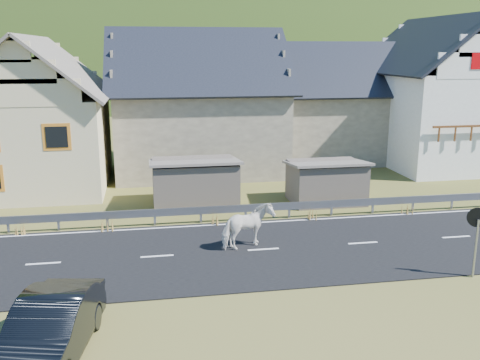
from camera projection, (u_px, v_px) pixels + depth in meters
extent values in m
plane|color=#444B17|center=(263.00, 250.00, 20.30)|extent=(160.00, 160.00, 0.00)
cube|color=black|center=(263.00, 250.00, 20.30)|extent=(60.00, 7.00, 0.04)
cube|color=silver|center=(263.00, 249.00, 20.29)|extent=(60.00, 6.60, 0.01)
cube|color=#93969B|center=(246.00, 208.00, 23.68)|extent=(28.00, 0.08, 0.34)
cube|color=#93969B|center=(8.00, 225.00, 22.08)|extent=(0.10, 0.06, 0.70)
cube|color=#93969B|center=(58.00, 223.00, 22.42)|extent=(0.10, 0.06, 0.70)
cube|color=#93969B|center=(107.00, 220.00, 22.75)|extent=(0.10, 0.06, 0.70)
cube|color=#93969B|center=(155.00, 218.00, 23.09)|extent=(0.10, 0.06, 0.70)
cube|color=#93969B|center=(201.00, 215.00, 23.42)|extent=(0.10, 0.06, 0.70)
cube|color=#93969B|center=(246.00, 213.00, 23.76)|extent=(0.10, 0.06, 0.70)
cube|color=#93969B|center=(289.00, 211.00, 24.09)|extent=(0.10, 0.06, 0.70)
cube|color=#93969B|center=(331.00, 209.00, 24.43)|extent=(0.10, 0.06, 0.70)
cube|color=#93969B|center=(373.00, 206.00, 24.77)|extent=(0.10, 0.06, 0.70)
cube|color=#93969B|center=(413.00, 204.00, 25.10)|extent=(0.10, 0.06, 0.70)
cube|color=#93969B|center=(452.00, 202.00, 25.44)|extent=(0.10, 0.06, 0.70)
cube|color=#6B5F53|center=(195.00, 183.00, 25.92)|extent=(4.30, 3.30, 2.40)
cube|color=#6B5F53|center=(326.00, 182.00, 26.56)|extent=(3.80, 2.90, 2.20)
cube|color=beige|center=(41.00, 141.00, 29.51)|extent=(7.00, 9.00, 5.00)
cube|color=orange|center=(57.00, 137.00, 25.26)|extent=(1.30, 0.12, 1.30)
cube|color=#A0977F|center=(1.00, 65.00, 29.64)|extent=(0.70, 0.70, 2.40)
cube|color=#A0977F|center=(198.00, 129.00, 33.89)|extent=(10.00, 9.00, 5.00)
cube|color=#A0977F|center=(337.00, 124.00, 37.53)|extent=(9.00, 8.00, 4.60)
cube|color=white|center=(439.00, 118.00, 35.50)|extent=(8.00, 10.00, 6.00)
ellipsoid|color=#243D0F|center=(172.00, 125.00, 198.09)|extent=(440.00, 280.00, 260.00)
imported|color=silver|center=(248.00, 226.00, 20.29)|extent=(1.64, 2.21, 1.70)
imported|color=black|center=(50.00, 330.00, 13.04)|extent=(2.38, 4.89, 1.54)
cylinder|color=#93969B|center=(475.00, 249.00, 17.69)|extent=(0.08, 0.08, 2.03)
cylinder|color=black|center=(477.00, 217.00, 17.52)|extent=(0.65, 0.27, 0.67)
cylinder|color=white|center=(477.00, 217.00, 17.55)|extent=(0.54, 0.22, 0.57)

